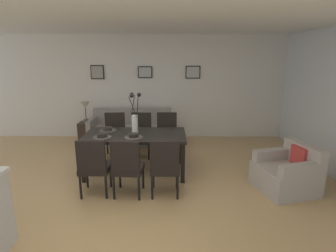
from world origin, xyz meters
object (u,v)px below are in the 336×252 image
(dining_chair_far_right, at_px, (141,133))
(framed_picture_center, at_px, (145,72))
(centerpiece_vase, at_px, (135,118))
(dining_chair_mid_right, at_px, (167,132))
(dining_table, at_px, (135,138))
(sofa, at_px, (131,131))
(bowl_far_left, at_px, (134,135))
(dining_chair_near_right, at_px, (115,133))
(dining_chair_far_left, at_px, (127,165))
(dining_chair_mid_left, at_px, (165,165))
(armchair, at_px, (287,173))
(table_lamp, at_px, (85,107))
(framed_picture_right, at_px, (193,72))
(dining_chair_near_left, at_px, (94,164))
(framed_picture_left, at_px, (97,72))
(side_table, at_px, (87,133))
(bowl_near_right, at_px, (107,129))
(bowl_near_left, at_px, (102,135))

(dining_chair_far_right, height_order, framed_picture_center, framed_picture_center)
(centerpiece_vase, bearing_deg, dining_chair_mid_right, 58.18)
(dining_table, height_order, sofa, sofa)
(dining_chair_mid_right, height_order, bowl_far_left, dining_chair_mid_right)
(dining_chair_near_right, distance_m, dining_chair_far_left, 1.85)
(dining_chair_mid_left, xyz_separation_m, armchair, (1.95, 0.21, -0.23))
(dining_chair_mid_left, bearing_deg, framed_picture_center, 99.84)
(table_lamp, xyz_separation_m, framed_picture_right, (2.60, 0.54, 0.79))
(dining_chair_near_left, xyz_separation_m, sofa, (0.20, 2.68, -0.23))
(table_lamp, bearing_deg, framed_picture_center, 20.91)
(dining_chair_near_right, xyz_separation_m, dining_chair_mid_right, (1.10, 0.01, 0.00))
(framed_picture_left, height_order, framed_picture_right, framed_picture_left)
(dining_chair_near_left, height_order, dining_chair_far_right, same)
(dining_chair_far_left, distance_m, dining_chair_far_right, 1.78)
(sofa, distance_m, side_table, 1.08)
(dining_chair_far_right, distance_m, framed_picture_right, 2.18)
(sofa, bearing_deg, dining_table, -79.86)
(bowl_near_right, relative_size, table_lamp, 0.33)
(bowl_near_right, bearing_deg, dining_table, -21.59)
(centerpiece_vase, bearing_deg, framed_picture_left, 117.68)
(dining_chair_near_right, bearing_deg, table_lamp, 134.64)
(bowl_near_left, bearing_deg, side_table, 113.70)
(dining_chair_far_right, distance_m, bowl_near_left, 1.26)
(dining_chair_near_left, xyz_separation_m, side_table, (-0.88, 2.62, -0.25))
(dining_chair_far_right, xyz_separation_m, framed_picture_left, (-1.21, 1.40, 1.17))
(framed_picture_center, bearing_deg, dining_chair_mid_left, -80.16)
(side_table, bearing_deg, bowl_far_left, -54.49)
(dining_chair_mid_left, bearing_deg, dining_chair_near_left, 179.85)
(dining_chair_near_right, bearing_deg, bowl_far_left, -63.59)
(dining_chair_mid_left, distance_m, sofa, 2.83)
(sofa, height_order, table_lamp, table_lamp)
(bowl_far_left, bearing_deg, table_lamp, 125.51)
(dining_chair_mid_right, distance_m, framed_picture_center, 1.90)
(armchair, bearing_deg, side_table, 148.20)
(dining_chair_near_right, bearing_deg, dining_chair_near_left, -89.42)
(table_lamp, xyz_separation_m, framed_picture_left, (0.20, 0.54, 0.79))
(dining_table, xyz_separation_m, dining_chair_mid_left, (0.55, -0.87, -0.15))
(armchair, distance_m, framed_picture_center, 4.12)
(dining_chair_near_left, height_order, bowl_near_left, dining_chair_near_left)
(dining_chair_mid_left, height_order, sofa, dining_chair_mid_left)
(dining_table, relative_size, table_lamp, 3.53)
(dining_chair_near_left, bearing_deg, armchair, 3.88)
(side_table, bearing_deg, framed_picture_left, 69.16)
(dining_table, bearing_deg, dining_chair_mid_left, -57.89)
(framed_picture_left, bearing_deg, dining_chair_far_right, -49.18)
(sofa, distance_m, framed_picture_right, 2.13)
(centerpiece_vase, xyz_separation_m, bowl_near_left, (-0.54, -0.21, -0.24))
(sofa, bearing_deg, side_table, -177.13)
(dining_chair_far_left, height_order, bowl_far_left, dining_chair_far_left)
(sofa, bearing_deg, bowl_far_left, -80.91)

